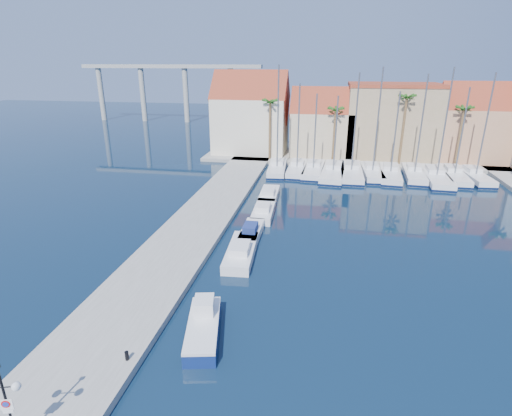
{
  "coord_description": "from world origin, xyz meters",
  "views": [
    {
      "loc": [
        3.09,
        -20.55,
        15.28
      ],
      "look_at": [
        -2.83,
        12.18,
        3.0
      ],
      "focal_mm": 28.0,
      "sensor_mm": 36.0,
      "label": 1
    }
  ],
  "objects": [
    {
      "name": "building_0",
      "position": [
        -10.0,
        47.0,
        6.52
      ],
      "size": [
        12.3,
        9.0,
        13.5
      ],
      "color": "beige",
      "rests_on": "shore_north"
    },
    {
      "name": "sailboat_6",
      "position": [
        11.94,
        35.76,
        0.57
      ],
      "size": [
        3.47,
        10.33,
        11.64
      ],
      "rotation": [
        0.0,
        0.0,
        -0.08
      ],
      "color": "white",
      "rests_on": "ground"
    },
    {
      "name": "sailboat_7",
      "position": [
        15.18,
        36.22,
        0.61
      ],
      "size": [
        3.26,
        9.95,
        13.79
      ],
      "rotation": [
        0.0,
        0.0,
        -0.07
      ],
      "color": "white",
      "rests_on": "ground"
    },
    {
      "name": "lamp_post",
      "position": [
        -8.69,
        -10.46,
        3.17
      ],
      "size": [
        1.34,
        0.64,
        4.07
      ],
      "rotation": [
        0.0,
        0.0,
        0.27
      ],
      "color": "black",
      "rests_on": "quay_west"
    },
    {
      "name": "quay_west",
      "position": [
        -9.0,
        13.5,
        0.25
      ],
      "size": [
        6.0,
        77.0,
        0.5
      ],
      "primitive_type": "cube",
      "color": "gray",
      "rests_on": "ground"
    },
    {
      "name": "sailboat_8",
      "position": [
        17.82,
        35.27,
        0.59
      ],
      "size": [
        3.35,
        11.28,
        14.62
      ],
      "rotation": [
        0.0,
        0.0,
        -0.04
      ],
      "color": "white",
      "rests_on": "ground"
    },
    {
      "name": "palm_2",
      "position": [
        14.0,
        42.0,
        10.02
      ],
      "size": [
        2.6,
        2.6,
        11.15
      ],
      "color": "brown",
      "rests_on": "shore_north"
    },
    {
      "name": "ground",
      "position": [
        0.0,
        0.0,
        0.0
      ],
      "size": [
        260.0,
        260.0,
        0.0
      ],
      "primitive_type": "plane",
      "color": "#081931",
      "rests_on": "ground"
    },
    {
      "name": "sailboat_5",
      "position": [
        9.49,
        36.02,
        0.63
      ],
      "size": [
        2.9,
        9.59,
        14.62
      ],
      "rotation": [
        0.0,
        0.0,
        0.04
      ],
      "color": "white",
      "rests_on": "ground"
    },
    {
      "name": "motorboat_west_1",
      "position": [
        -3.34,
        12.55,
        0.51
      ],
      "size": [
        1.77,
        5.35,
        1.4
      ],
      "rotation": [
        0.0,
        0.0,
        0.01
      ],
      "color": "white",
      "rests_on": "ground"
    },
    {
      "name": "sailboat_2",
      "position": [
        1.33,
        35.99,
        0.57
      ],
      "size": [
        3.15,
        9.96,
        11.18
      ],
      "rotation": [
        0.0,
        0.0,
        -0.06
      ],
      "color": "white",
      "rests_on": "ground"
    },
    {
      "name": "sailboat_0",
      "position": [
        -3.95,
        35.85,
        0.64
      ],
      "size": [
        3.05,
        9.42,
        14.86
      ],
      "rotation": [
        0.0,
        0.0,
        0.06
      ],
      "color": "white",
      "rests_on": "ground"
    },
    {
      "name": "sailboat_10",
      "position": [
        23.03,
        36.45,
        0.62
      ],
      "size": [
        3.09,
        9.36,
        13.98
      ],
      "rotation": [
        0.0,
        0.0,
        0.07
      ],
      "color": "white",
      "rests_on": "ground"
    },
    {
      "name": "building_1",
      "position": [
        2.0,
        47.0,
        5.3
      ],
      "size": [
        10.3,
        8.0,
        11.0
      ],
      "color": "tan",
      "rests_on": "shore_north"
    },
    {
      "name": "building_3",
      "position": [
        25.0,
        47.0,
        5.86
      ],
      "size": [
        10.3,
        8.0,
        12.0
      ],
      "color": "tan",
      "rests_on": "shore_north"
    },
    {
      "name": "sailboat_9",
      "position": [
        20.4,
        36.46,
        0.58
      ],
      "size": [
        3.05,
        10.12,
        12.19
      ],
      "rotation": [
        0.0,
        0.0,
        -0.04
      ],
      "color": "white",
      "rests_on": "ground"
    },
    {
      "name": "sailboat_4",
      "position": [
        6.61,
        35.81,
        0.58
      ],
      "size": [
        2.99,
        11.27,
        13.92
      ],
      "rotation": [
        0.0,
        0.0,
        0.0
      ],
      "color": "white",
      "rests_on": "ground"
    },
    {
      "name": "palm_1",
      "position": [
        4.0,
        42.0,
        8.14
      ],
      "size": [
        2.6,
        2.6,
        9.15
      ],
      "color": "brown",
      "rests_on": "shore_north"
    },
    {
      "name": "motorboat_west_0",
      "position": [
        -3.41,
        8.4,
        0.51
      ],
      "size": [
        2.6,
        6.91,
        1.4
      ],
      "rotation": [
        0.0,
        0.0,
        0.06
      ],
      "color": "white",
      "rests_on": "ground"
    },
    {
      "name": "fishing_boat",
      "position": [
        -3.45,
        -1.79,
        0.62
      ],
      "size": [
        2.87,
        5.6,
        1.87
      ],
      "rotation": [
        0.0,
        0.0,
        0.21
      ],
      "color": "navy",
      "rests_on": "ground"
    },
    {
      "name": "palm_0",
      "position": [
        -6.0,
        42.0,
        9.08
      ],
      "size": [
        2.6,
        2.6,
        10.15
      ],
      "color": "brown",
      "rests_on": "shore_north"
    },
    {
      "name": "motorboat_west_2",
      "position": [
        -3.09,
        18.18,
        0.51
      ],
      "size": [
        2.29,
        6.43,
        1.4
      ],
      "rotation": [
        0.0,
        0.0,
        0.04
      ],
      "color": "white",
      "rests_on": "ground"
    },
    {
      "name": "palm_3",
      "position": [
        22.0,
        42.0,
        8.61
      ],
      "size": [
        2.6,
        2.6,
        9.65
      ],
      "color": "brown",
      "rests_on": "shore_north"
    },
    {
      "name": "sailboat_1",
      "position": [
        -1.04,
        36.15,
        0.59
      ],
      "size": [
        2.62,
        9.42,
        12.45
      ],
      "rotation": [
        0.0,
        0.0,
        -0.01
      ],
      "color": "white",
      "rests_on": "ground"
    },
    {
      "name": "viaduct",
      "position": [
        -39.07,
        82.0,
        10.25
      ],
      "size": [
        48.0,
        2.2,
        14.45
      ],
      "color": "#9E9E99",
      "rests_on": "ground"
    },
    {
      "name": "building_2",
      "position": [
        13.0,
        48.0,
        6.26
      ],
      "size": [
        14.2,
        10.2,
        11.5
      ],
      "color": "tan",
      "rests_on": "shore_north"
    },
    {
      "name": "bollard",
      "position": [
        -6.6,
        -5.09,
        0.75
      ],
      "size": [
        0.2,
        0.2,
        0.51
      ],
      "primitive_type": "cylinder",
      "color": "black",
      "rests_on": "quay_west"
    },
    {
      "name": "shore_north",
      "position": [
        10.0,
        48.0,
        0.25
      ],
      "size": [
        54.0,
        16.0,
        0.5
      ],
      "primitive_type": "cube",
      "color": "gray",
      "rests_on": "ground"
    },
    {
      "name": "sailboat_3",
      "position": [
        4.15,
        35.32,
        0.55
      ],
      "size": [
        3.92,
        11.61,
        11.01
      ],
      "rotation": [
        0.0,
        0.0,
        -0.08
      ],
      "color": "white",
      "rests_on": "ground"
    },
    {
      "name": "motorboat_west_3",
      "position": [
        -3.33,
        23.48,
        0.51
      ],
      "size": [
        2.22,
        6.32,
        1.4
      ],
      "rotation": [
        0.0,
        0.0,
        0.03
      ],
      "color": "white",
      "rests_on": "ground"
    }
  ]
}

